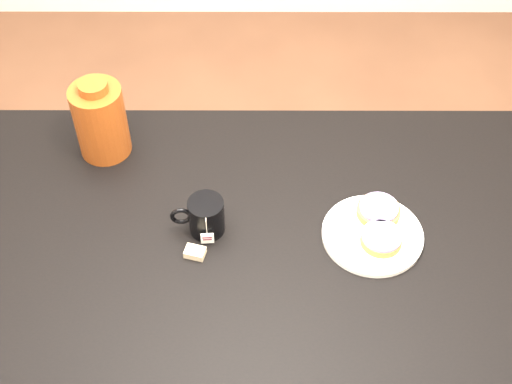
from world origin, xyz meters
TOP-DOWN VIEW (x-y plane):
  - table at (0.00, 0.00)m, footprint 1.40×0.90m
  - plate at (0.28, 0.02)m, footprint 0.23×0.23m
  - bagel_back at (0.29, 0.08)m, footprint 0.14×0.14m
  - bagel_front at (0.29, -0.01)m, footprint 0.11×0.11m
  - mug at (-0.11, 0.04)m, footprint 0.13×0.09m
  - teabag_pouch at (-0.13, -0.03)m, footprint 0.05×0.04m
  - bagel_package at (-0.38, 0.30)m, footprint 0.15×0.15m

SIDE VIEW (x-z plane):
  - table at x=0.00m, z-range 0.29..1.04m
  - plate at x=0.28m, z-range 0.75..0.77m
  - teabag_pouch at x=-0.13m, z-range 0.75..0.77m
  - bagel_back at x=0.29m, z-range 0.76..0.79m
  - bagel_front at x=0.29m, z-range 0.76..0.79m
  - mug at x=-0.11m, z-range 0.75..0.84m
  - bagel_package at x=-0.38m, z-range 0.74..0.96m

